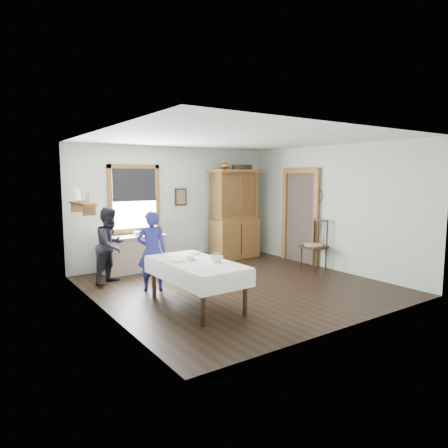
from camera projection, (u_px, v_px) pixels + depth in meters
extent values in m
cube|color=black|center=(238.00, 285.00, 7.46)|extent=(5.00, 5.00, 0.01)
cube|color=silver|center=(238.00, 139.00, 7.14)|extent=(5.00, 5.00, 0.01)
cube|color=#B2BCAE|center=(175.00, 206.00, 9.35)|extent=(5.00, 0.01, 2.70)
cube|color=#B2BCAE|center=(351.00, 229.00, 5.25)|extent=(5.00, 0.01, 2.70)
cube|color=#B2BCAE|center=(102.00, 223.00, 5.89)|extent=(0.01, 5.00, 2.70)
cube|color=#B2BCAE|center=(330.00, 208.00, 8.70)|extent=(0.01, 5.00, 2.70)
cube|color=white|center=(134.00, 198.00, 8.75)|extent=(1.00, 0.02, 1.30)
cube|color=brown|center=(134.00, 166.00, 8.64)|extent=(1.18, 0.06, 0.09)
cube|color=brown|center=(135.00, 230.00, 8.81)|extent=(1.18, 0.06, 0.09)
cube|color=brown|center=(110.00, 199.00, 8.42)|extent=(0.09, 0.06, 1.48)
cube|color=brown|center=(157.00, 198.00, 9.03)|extent=(0.09, 0.06, 1.48)
cube|color=black|center=(134.00, 185.00, 8.68)|extent=(0.98, 0.03, 0.71)
cube|color=#463B32|center=(301.00, 218.00, 9.42)|extent=(0.03, 0.90, 2.10)
cube|color=brown|center=(316.00, 220.00, 8.98)|extent=(0.08, 0.12, 2.10)
cube|color=brown|center=(285.00, 216.00, 9.82)|extent=(0.08, 0.12, 2.10)
cube|color=brown|center=(301.00, 171.00, 9.27)|extent=(0.08, 1.14, 0.12)
cube|color=brown|center=(83.00, 203.00, 7.17)|extent=(0.24, 1.00, 0.04)
cube|color=brown|center=(89.00, 210.00, 6.86)|extent=(0.22, 0.03, 0.18)
cube|color=brown|center=(77.00, 207.00, 7.51)|extent=(0.22, 0.03, 0.18)
cube|color=#CCAC8D|center=(87.00, 197.00, 6.91)|extent=(0.03, 0.22, 0.24)
cylinder|color=white|center=(77.00, 195.00, 7.44)|extent=(0.12, 0.12, 0.22)
cube|color=black|center=(181.00, 197.00, 9.37)|extent=(0.30, 0.04, 0.40)
torus|color=black|center=(318.00, 190.00, 8.88)|extent=(0.01, 0.27, 0.27)
cube|color=#CCAC8D|center=(134.00, 254.00, 8.55)|extent=(1.38, 0.59, 0.77)
cube|color=brown|center=(235.00, 214.00, 9.91)|extent=(1.32, 0.68, 2.19)
cube|color=white|center=(196.00, 284.00, 6.24)|extent=(0.98, 1.82, 0.72)
cube|color=black|center=(314.00, 244.00, 8.73)|extent=(0.51, 0.51, 1.10)
cube|color=gray|center=(201.00, 258.00, 9.23)|extent=(0.36, 0.36, 0.32)
cube|color=olive|center=(221.00, 256.00, 9.65)|extent=(0.43, 0.36, 0.22)
imported|color=navy|center=(152.00, 254.00, 7.08)|extent=(0.57, 0.48, 1.32)
imported|color=black|center=(111.00, 248.00, 7.57)|extent=(0.83, 0.80, 1.35)
imported|color=white|center=(215.00, 258.00, 6.16)|extent=(0.16, 0.16, 0.11)
imported|color=white|center=(220.00, 259.00, 6.15)|extent=(0.14, 0.14, 0.10)
imported|color=white|center=(191.00, 258.00, 6.31)|extent=(0.23, 0.23, 0.05)
imported|color=brown|center=(142.00, 234.00, 8.69)|extent=(0.19, 0.25, 0.02)
imported|color=white|center=(156.00, 232.00, 8.78)|extent=(0.24, 0.24, 0.06)
imported|color=white|center=(82.00, 201.00, 7.21)|extent=(0.22, 0.22, 0.05)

